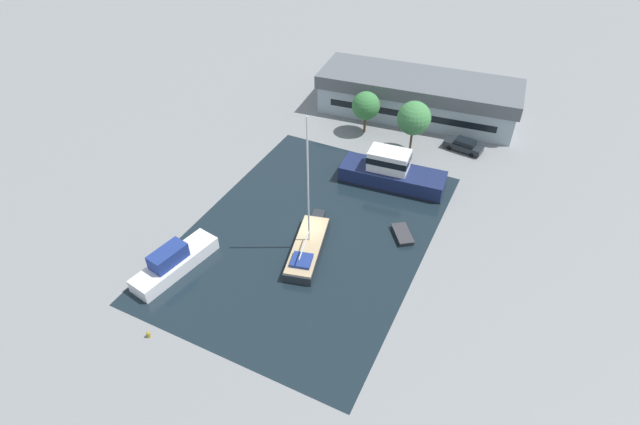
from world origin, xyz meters
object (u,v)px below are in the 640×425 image
at_px(sailboat_moored, 308,246).
at_px(cabin_boat, 174,262).
at_px(parked_car, 464,145).
at_px(warehouse_building, 418,96).
at_px(quay_tree_by_water, 414,118).
at_px(small_dinghy, 402,234).
at_px(quay_tree_near_building, 366,106).
at_px(motor_cruiser, 391,172).

height_order(sailboat_moored, cabin_boat, sailboat_moored).
relative_size(parked_car, sailboat_moored, 0.34).
bearing_deg(parked_car, cabin_boat, 157.58).
bearing_deg(cabin_boat, warehouse_building, 84.19).
relative_size(quay_tree_by_water, parked_car, 1.36).
relative_size(warehouse_building, cabin_boat, 3.04).
relative_size(warehouse_building, small_dinghy, 8.07).
bearing_deg(quay_tree_by_water, parked_car, 27.66).
bearing_deg(parked_car, quay_tree_near_building, 103.71).
bearing_deg(motor_cruiser, small_dinghy, -157.48).
distance_m(warehouse_building, small_dinghy, 26.58).
height_order(warehouse_building, cabin_boat, warehouse_building).
distance_m(quay_tree_by_water, sailboat_moored, 22.57).
relative_size(parked_car, cabin_boat, 0.54).
height_order(parked_car, motor_cruiser, motor_cruiser).
height_order(quay_tree_near_building, small_dinghy, quay_tree_near_building).
distance_m(warehouse_building, parked_car, 10.89).
distance_m(parked_car, sailboat_moored, 26.80).
bearing_deg(warehouse_building, quay_tree_by_water, -82.15).
xyz_separation_m(parked_car, small_dinghy, (-1.62, -18.96, -0.54)).
height_order(quay_tree_near_building, cabin_boat, quay_tree_near_building).
bearing_deg(quay_tree_by_water, warehouse_building, 103.71).
xyz_separation_m(parked_car, cabin_boat, (-19.45, -32.99, 0.22)).
bearing_deg(cabin_boat, small_dinghy, 47.92).
height_order(small_dinghy, cabin_boat, cabin_boat).
relative_size(quay_tree_near_building, quay_tree_by_water, 0.84).
height_order(quay_tree_near_building, parked_car, quay_tree_near_building).
bearing_deg(small_dinghy, cabin_boat, 2.12).
bearing_deg(small_dinghy, quay_tree_near_building, -93.14).
bearing_deg(small_dinghy, motor_cruiser, -98.41).
bearing_deg(warehouse_building, sailboat_moored, -97.44).
bearing_deg(motor_cruiser, quay_tree_near_building, 31.89).
height_order(sailboat_moored, motor_cruiser, sailboat_moored).
bearing_deg(quay_tree_by_water, cabin_boat, -114.19).
distance_m(motor_cruiser, small_dinghy, 9.35).
xyz_separation_m(quay_tree_near_building, quay_tree_by_water, (7.01, -1.89, 0.83)).
distance_m(warehouse_building, motor_cruiser, 17.58).
height_order(warehouse_building, sailboat_moored, sailboat_moored).
distance_m(quay_tree_by_water, parked_car, 7.88).
xyz_separation_m(quay_tree_by_water, motor_cruiser, (0.14, -7.59, -3.17)).
xyz_separation_m(warehouse_building, motor_cruiser, (2.52, -17.36, -1.24)).
bearing_deg(cabin_boat, motor_cruiser, 68.40).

